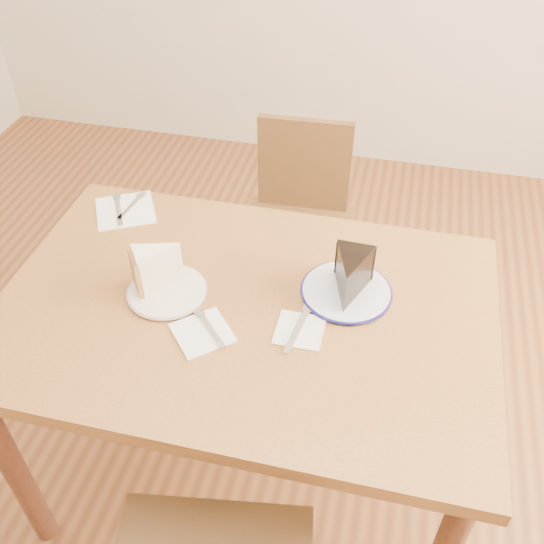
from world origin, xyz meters
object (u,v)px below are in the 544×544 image
Objects in this scene: table at (246,333)px; plate_navy at (346,292)px; plate_cream at (167,292)px; chair_far at (297,224)px; chocolate_cake at (350,279)px; carrot_cake at (160,267)px.

table is 5.58× the size of plate_navy.
table is at bearing -157.03° from plate_navy.
chair_far is at bearing 75.93° from plate_cream.
chair_far is 4.24× the size of plate_cream.
chocolate_cake is (0.44, 0.09, 0.05)m from plate_cream.
chair_far is at bearing 110.93° from plate_navy.
plate_cream and plate_navy have the same top height.
chair_far is 0.82m from plate_cream.
plate_cream is at bearing 4.14° from carrot_cake.
plate_cream is 1.42× the size of chocolate_cake.
chocolate_cake is at bearing 11.65° from plate_cream.
plate_cream is 0.44m from plate_navy.
chocolate_cake is at bearing 108.71° from chair_far.
chair_far is 0.83m from carrot_cake.
carrot_cake is at bearing 71.62° from chair_far.
carrot_cake reaches higher than chair_far.
plate_cream is at bearing 73.61° from chair_far.
carrot_cake is (-0.22, 0.02, 0.16)m from table.
table is 6.37× the size of plate_cream.
carrot_cake is at bearing 10.72° from chocolate_cake.
plate_navy is at bearing 22.97° from table.
chair_far reaches higher than plate_navy.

